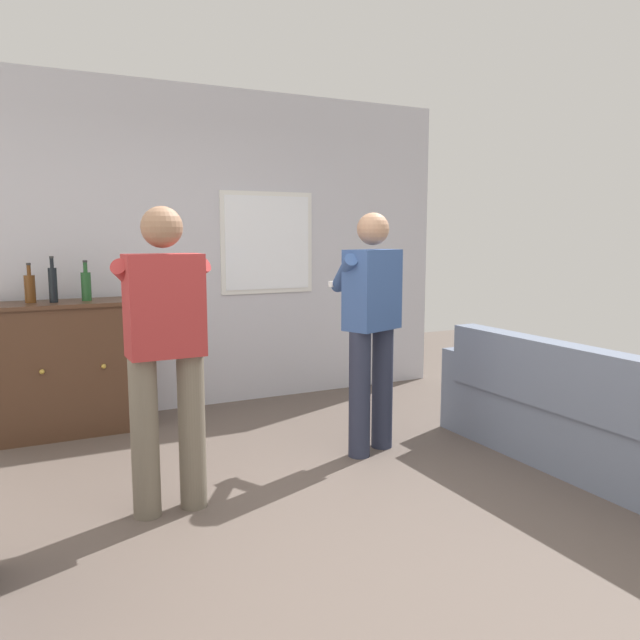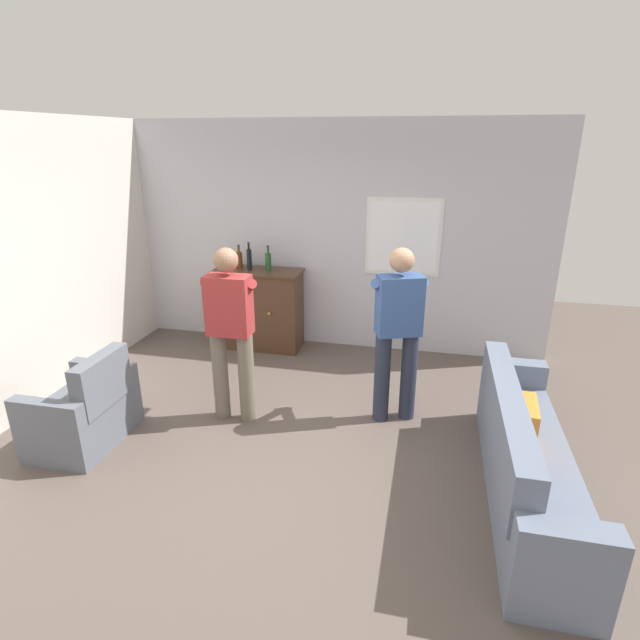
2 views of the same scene
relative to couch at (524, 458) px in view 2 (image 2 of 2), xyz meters
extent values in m
plane|color=brown|center=(-1.94, 0.02, -0.32)|extent=(10.40, 10.40, 0.00)
cube|color=silver|center=(-1.94, 2.68, 1.08)|extent=(5.20, 0.12, 2.80)
cube|color=silver|center=(-1.13, 2.61, 1.13)|extent=(0.89, 0.02, 0.93)
cube|color=white|center=(-1.13, 2.61, 1.13)|extent=(0.81, 0.03, 0.85)
cube|color=slate|center=(0.04, 0.00, -0.11)|extent=(0.55, 1.97, 0.42)
cube|color=slate|center=(-0.16, 0.00, 0.31)|extent=(0.18, 1.97, 0.43)
cube|color=slate|center=(0.04, 1.07, 0.00)|extent=(0.55, 0.18, 0.64)
cube|color=slate|center=(0.04, -1.07, 0.00)|extent=(0.55, 0.18, 0.64)
cube|color=orange|center=(-0.03, 0.00, 0.28)|extent=(0.17, 0.41, 0.36)
cube|color=slate|center=(-3.71, -0.10, -0.12)|extent=(0.65, 0.65, 0.40)
cube|color=slate|center=(-3.45, -0.09, 0.30)|extent=(0.15, 0.64, 0.45)
cube|color=slate|center=(-3.70, -0.48, -0.02)|extent=(0.64, 0.13, 0.60)
cube|color=slate|center=(-3.71, 0.28, -0.02)|extent=(0.64, 0.13, 0.60)
cube|color=#472D1E|center=(-2.89, 2.32, 0.17)|extent=(1.06, 0.44, 1.00)
cube|color=#472D1E|center=(-2.89, 2.32, 0.69)|extent=(1.10, 0.48, 0.03)
sphere|color=#B79338|center=(-3.10, 2.08, 0.22)|extent=(0.04, 0.04, 0.04)
sphere|color=#B79338|center=(-2.67, 2.08, 0.22)|extent=(0.04, 0.04, 0.04)
cylinder|color=#593314|center=(-3.14, 2.36, 0.80)|extent=(0.08, 0.08, 0.21)
cylinder|color=#593314|center=(-3.14, 2.36, 0.94)|extent=(0.03, 0.03, 0.08)
cylinder|color=#262626|center=(-3.14, 2.36, 0.99)|extent=(0.03, 0.03, 0.02)
cylinder|color=black|center=(-2.98, 2.30, 0.83)|extent=(0.06, 0.06, 0.26)
cylinder|color=black|center=(-2.98, 2.30, 1.00)|extent=(0.03, 0.03, 0.07)
cylinder|color=#262626|center=(-2.98, 2.30, 1.04)|extent=(0.03, 0.03, 0.02)
cylinder|color=#1E4C23|center=(-2.74, 2.33, 0.81)|extent=(0.07, 0.07, 0.22)
cylinder|color=#1E4C23|center=(-2.74, 2.33, 0.96)|extent=(0.03, 0.03, 0.08)
cylinder|color=#262626|center=(-2.74, 2.33, 1.00)|extent=(0.04, 0.04, 0.02)
cylinder|color=#6B6051|center=(-2.66, 0.57, 0.12)|extent=(0.15, 0.15, 0.88)
cylinder|color=#6B6051|center=(-2.40, 0.57, 0.12)|extent=(0.15, 0.15, 0.88)
cube|color=#9E2D2D|center=(-2.53, 0.57, 0.83)|extent=(0.40, 0.23, 0.55)
sphere|color=#8C664C|center=(-2.53, 0.57, 1.25)|extent=(0.22, 0.22, 0.22)
cylinder|color=#9E2D2D|center=(-2.65, 0.73, 0.94)|extent=(0.32, 0.41, 0.29)
cylinder|color=#9E2D2D|center=(-2.42, 0.73, 0.94)|extent=(0.33, 0.40, 0.29)
cube|color=white|center=(-2.54, 0.89, 0.86)|extent=(0.15, 0.04, 0.04)
cylinder|color=#282D42|center=(-1.15, 0.86, 0.12)|extent=(0.15, 0.15, 0.88)
cylinder|color=#282D42|center=(-0.91, 0.95, 0.12)|extent=(0.15, 0.15, 0.88)
cube|color=#385693|center=(-1.03, 0.91, 0.83)|extent=(0.45, 0.35, 0.55)
sphere|color=tan|center=(-1.03, 0.91, 1.25)|extent=(0.22, 0.22, 0.22)
cylinder|color=#385693|center=(-1.20, 1.01, 0.94)|extent=(0.20, 0.45, 0.29)
cylinder|color=#385693|center=(-0.98, 1.10, 0.94)|extent=(0.41, 0.31, 0.29)
cube|color=white|center=(-1.15, 1.21, 0.86)|extent=(0.15, 0.09, 0.04)
camera|label=1|loc=(-3.26, -2.76, 1.20)|focal=35.00mm
camera|label=2|loc=(-0.79, -3.40, 2.24)|focal=28.00mm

